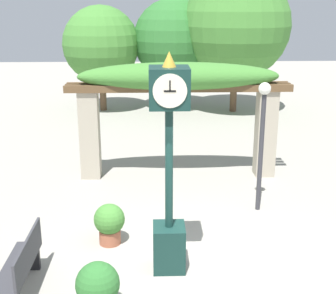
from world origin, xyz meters
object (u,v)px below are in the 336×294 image
object	(u,v)px
pedestal_clock	(169,166)
potted_plant_near_left	(109,222)
potted_plant_near_right	(98,286)
lamp_post	(262,129)
park_bench	(21,266)

from	to	relation	value
pedestal_clock	potted_plant_near_left	distance (m)	1.99
pedestal_clock	potted_plant_near_right	world-z (taller)	pedestal_clock
pedestal_clock	lamp_post	distance (m)	3.08
park_bench	lamp_post	size ratio (longest dim) A/B	0.55
potted_plant_near_right	lamp_post	xyz separation A→B (m)	(3.10, 3.46, 1.40)
pedestal_clock	lamp_post	world-z (taller)	pedestal_clock
pedestal_clock	potted_plant_near_right	bearing A→B (deg)	-132.94
potted_plant_near_right	lamp_post	size ratio (longest dim) A/B	0.28
potted_plant_near_right	lamp_post	distance (m)	4.85
potted_plant_near_left	lamp_post	size ratio (longest dim) A/B	0.28
pedestal_clock	park_bench	xyz separation A→B (m)	(-2.31, -0.58, -1.40)
potted_plant_near_left	park_bench	xyz separation A→B (m)	(-1.23, -1.48, 0.01)
potted_plant_near_left	potted_plant_near_right	distance (m)	2.04
lamp_post	potted_plant_near_right	bearing A→B (deg)	-131.79
park_bench	potted_plant_near_right	bearing A→B (deg)	65.44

